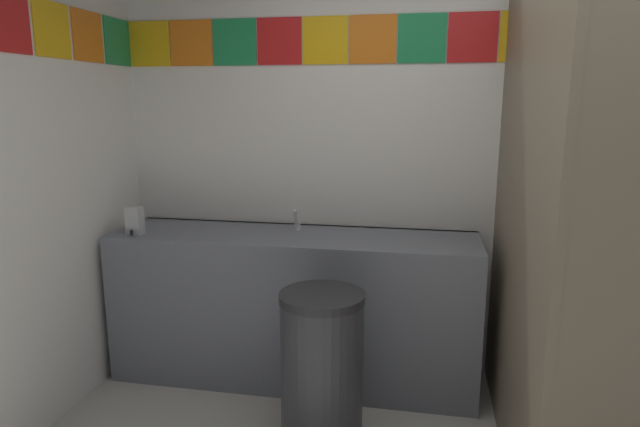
# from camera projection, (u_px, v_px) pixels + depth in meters

# --- Properties ---
(wall_back) EXTENTS (4.22, 0.09, 2.89)m
(wall_back) POSITION_uv_depth(u_px,v_px,m) (467.00, 138.00, 3.22)
(wall_back) COLOR white
(wall_back) RESTS_ON ground_plane
(vanity_counter) EXTENTS (2.15, 0.57, 0.90)m
(vanity_counter) POSITION_uv_depth(u_px,v_px,m) (294.00, 305.00, 3.29)
(vanity_counter) COLOR slate
(vanity_counter) RESTS_ON ground_plane
(faucet_center) EXTENTS (0.04, 0.10, 0.14)m
(faucet_center) POSITION_uv_depth(u_px,v_px,m) (297.00, 222.00, 3.27)
(faucet_center) COLOR silver
(faucet_center) RESTS_ON vanity_counter
(soap_dispenser) EXTENTS (0.09, 0.09, 0.16)m
(soap_dispenser) POSITION_uv_depth(u_px,v_px,m) (135.00, 221.00, 3.19)
(soap_dispenser) COLOR #B7BABF
(soap_dispenser) RESTS_ON vanity_counter
(stall_divider) EXTENTS (0.92, 1.49, 2.25)m
(stall_divider) POSITION_uv_depth(u_px,v_px,m) (573.00, 237.00, 2.21)
(stall_divider) COLOR #726651
(stall_divider) RESTS_ON ground_plane
(toilet) EXTENTS (0.39, 0.49, 0.74)m
(toilet) POSITION_uv_depth(u_px,v_px,m) (616.00, 363.00, 2.88)
(toilet) COLOR white
(toilet) RESTS_ON ground_plane
(trash_bin) EXTENTS (0.41, 0.41, 0.78)m
(trash_bin) POSITION_uv_depth(u_px,v_px,m) (322.00, 370.00, 2.63)
(trash_bin) COLOR #333338
(trash_bin) RESTS_ON ground_plane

